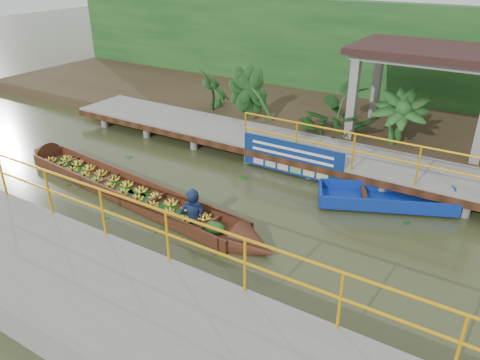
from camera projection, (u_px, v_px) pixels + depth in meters
The scene contains 10 objects.
ground at pixel (226, 209), 11.42m from camera, with size 80.00×80.00×0.00m, color #32361B.
land_strip at pixel (339, 117), 17.04m from camera, with size 30.00×8.00×0.45m, color #312718.
far_dock at pixel (290, 146), 13.82m from camera, with size 16.00×2.06×1.66m.
near_dock at pixel (135, 317), 7.61m from camera, with size 18.00×2.40×1.73m.
pavilion at pixel (431, 60), 13.56m from camera, with size 4.40×3.00×3.00m.
foliage_backdrop at pixel (367, 56), 18.17m from camera, with size 30.00×0.80×4.00m, color #143F18.
vendor_boat at pixel (137, 191), 11.74m from camera, with size 9.08×1.88×2.06m.
moored_blue_boat at pixel (424, 202), 11.39m from camera, with size 3.84×2.42×0.90m.
blue_banner at pixel (291, 158), 12.82m from camera, with size 3.01×0.04×0.94m.
tropical_plants at pixel (387, 117), 13.84m from camera, with size 14.28×1.28×1.60m.
Camera 1 is at (5.56, -8.26, 5.64)m, focal length 35.00 mm.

